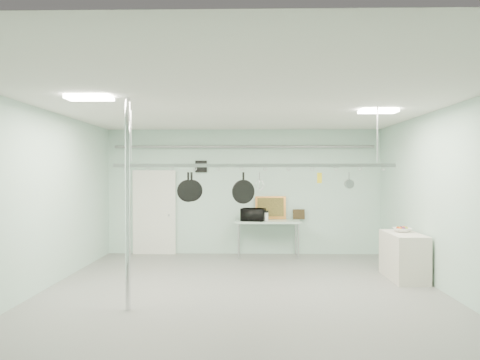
{
  "coord_description": "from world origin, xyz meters",
  "views": [
    {
      "loc": [
        0.11,
        -6.98,
        2.05
      ],
      "look_at": [
        -0.04,
        1.0,
        1.94
      ],
      "focal_mm": 32.0,
      "sensor_mm": 36.0,
      "label": 1
    }
  ],
  "objects_px": {
    "prep_table": "(268,223)",
    "side_cabinet": "(404,256)",
    "microwave": "(253,215)",
    "skillet_mid": "(188,187)",
    "chrome_pole": "(128,204)",
    "skillet_right": "(243,188)",
    "fruit_bowl": "(402,230)",
    "skillet_left": "(192,187)",
    "pot_rack": "(253,164)",
    "coffee_canister": "(265,216)"
  },
  "relations": [
    {
      "from": "prep_table",
      "to": "side_cabinet",
      "type": "relative_size",
      "value": 1.33
    },
    {
      "from": "prep_table",
      "to": "microwave",
      "type": "distance_m",
      "value": 0.45
    },
    {
      "from": "skillet_mid",
      "to": "chrome_pole",
      "type": "bearing_deg",
      "value": -136.89
    },
    {
      "from": "skillet_right",
      "to": "fruit_bowl",
      "type": "bearing_deg",
      "value": 0.55
    },
    {
      "from": "chrome_pole",
      "to": "side_cabinet",
      "type": "xyz_separation_m",
      "value": [
        4.85,
        2.0,
        -1.15
      ]
    },
    {
      "from": "chrome_pole",
      "to": "skillet_mid",
      "type": "relative_size",
      "value": 6.26
    },
    {
      "from": "chrome_pole",
      "to": "prep_table",
      "type": "bearing_deg",
      "value": 61.29
    },
    {
      "from": "prep_table",
      "to": "side_cabinet",
      "type": "xyz_separation_m",
      "value": [
        2.55,
        -2.2,
        -0.38
      ]
    },
    {
      "from": "microwave",
      "to": "skillet_left",
      "type": "distance_m",
      "value": 3.44
    },
    {
      "from": "pot_rack",
      "to": "coffee_canister",
      "type": "xyz_separation_m",
      "value": [
        0.34,
        3.23,
        -1.22
      ]
    },
    {
      "from": "chrome_pole",
      "to": "side_cabinet",
      "type": "distance_m",
      "value": 5.37
    },
    {
      "from": "skillet_mid",
      "to": "side_cabinet",
      "type": "bearing_deg",
      "value": 9.35
    },
    {
      "from": "chrome_pole",
      "to": "fruit_bowl",
      "type": "xyz_separation_m",
      "value": [
        4.88,
        2.16,
        -0.66
      ]
    },
    {
      "from": "pot_rack",
      "to": "microwave",
      "type": "bearing_deg",
      "value": 89.37
    },
    {
      "from": "prep_table",
      "to": "side_cabinet",
      "type": "distance_m",
      "value": 3.39
    },
    {
      "from": "prep_table",
      "to": "coffee_canister",
      "type": "xyz_separation_m",
      "value": [
        -0.06,
        -0.07,
        0.18
      ]
    },
    {
      "from": "chrome_pole",
      "to": "skillet_left",
      "type": "distance_m",
      "value": 1.25
    },
    {
      "from": "pot_rack",
      "to": "fruit_bowl",
      "type": "height_order",
      "value": "pot_rack"
    },
    {
      "from": "skillet_right",
      "to": "chrome_pole",
      "type": "bearing_deg",
      "value": -173.77
    },
    {
      "from": "side_cabinet",
      "to": "coffee_canister",
      "type": "xyz_separation_m",
      "value": [
        -2.61,
        2.13,
        0.56
      ]
    },
    {
      "from": "fruit_bowl",
      "to": "skillet_mid",
      "type": "xyz_separation_m",
      "value": [
        -4.09,
        -1.26,
        0.89
      ]
    },
    {
      "from": "skillet_mid",
      "to": "skillet_left",
      "type": "bearing_deg",
      "value": -5.79
    },
    {
      "from": "pot_rack",
      "to": "skillet_mid",
      "type": "height_order",
      "value": "pot_rack"
    },
    {
      "from": "coffee_canister",
      "to": "fruit_bowl",
      "type": "relative_size",
      "value": 0.6
    },
    {
      "from": "side_cabinet",
      "to": "fruit_bowl",
      "type": "bearing_deg",
      "value": 80.87
    },
    {
      "from": "microwave",
      "to": "skillet_left",
      "type": "height_order",
      "value": "skillet_left"
    },
    {
      "from": "pot_rack",
      "to": "skillet_mid",
      "type": "bearing_deg",
      "value": 180.0
    },
    {
      "from": "pot_rack",
      "to": "skillet_right",
      "type": "relative_size",
      "value": 8.79
    },
    {
      "from": "pot_rack",
      "to": "skillet_mid",
      "type": "distance_m",
      "value": 1.18
    },
    {
      "from": "prep_table",
      "to": "pot_rack",
      "type": "relative_size",
      "value": 0.33
    },
    {
      "from": "pot_rack",
      "to": "skillet_right",
      "type": "bearing_deg",
      "value": 180.0
    },
    {
      "from": "side_cabinet",
      "to": "coffee_canister",
      "type": "height_order",
      "value": "coffee_canister"
    },
    {
      "from": "chrome_pole",
      "to": "coffee_canister",
      "type": "relative_size",
      "value": 15.57
    },
    {
      "from": "chrome_pole",
      "to": "side_cabinet",
      "type": "relative_size",
      "value": 2.67
    },
    {
      "from": "coffee_canister",
      "to": "skillet_left",
      "type": "relative_size",
      "value": 0.41
    },
    {
      "from": "fruit_bowl",
      "to": "skillet_mid",
      "type": "relative_size",
      "value": 0.67
    },
    {
      "from": "chrome_pole",
      "to": "microwave",
      "type": "distance_m",
      "value": 4.54
    },
    {
      "from": "chrome_pole",
      "to": "side_cabinet",
      "type": "height_order",
      "value": "chrome_pole"
    },
    {
      "from": "prep_table",
      "to": "side_cabinet",
      "type": "height_order",
      "value": "prep_table"
    },
    {
      "from": "coffee_canister",
      "to": "skillet_left",
      "type": "bearing_deg",
      "value": -113.31
    },
    {
      "from": "skillet_mid",
      "to": "pot_rack",
      "type": "bearing_deg",
      "value": -5.79
    },
    {
      "from": "pot_rack",
      "to": "skillet_left",
      "type": "relative_size",
      "value": 9.52
    },
    {
      "from": "chrome_pole",
      "to": "microwave",
      "type": "xyz_separation_m",
      "value": [
        1.93,
        4.07,
        -0.54
      ]
    },
    {
      "from": "skillet_mid",
      "to": "skillet_right",
      "type": "bearing_deg",
      "value": -5.79
    },
    {
      "from": "fruit_bowl",
      "to": "skillet_right",
      "type": "bearing_deg",
      "value": -158.18
    },
    {
      "from": "microwave",
      "to": "fruit_bowl",
      "type": "bearing_deg",
      "value": 161.22
    },
    {
      "from": "microwave",
      "to": "coffee_canister",
      "type": "bearing_deg",
      "value": -153.88
    },
    {
      "from": "side_cabinet",
      "to": "skillet_left",
      "type": "relative_size",
      "value": 2.38
    },
    {
      "from": "microwave",
      "to": "skillet_mid",
      "type": "distance_m",
      "value": 3.46
    },
    {
      "from": "prep_table",
      "to": "skillet_mid",
      "type": "bearing_deg",
      "value": -114.66
    }
  ]
}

